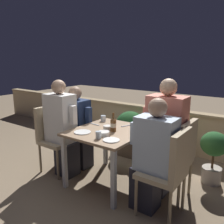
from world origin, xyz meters
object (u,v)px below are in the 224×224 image
at_px(person_white_polo, 62,128).
at_px(person_navy_jumper, 78,127).
at_px(chair_left_near, 53,132).
at_px(chair_right_near, 171,166).
at_px(chair_left_far, 68,127).
at_px(person_blue_shirt, 152,156).
at_px(chair_right_far, 179,153).
at_px(potted_plant, 214,152).
at_px(beer_bottle, 113,124).
at_px(person_coral_top, 163,138).

xyz_separation_m(person_white_polo, person_navy_jumper, (0.00, 0.30, -0.06)).
height_order(chair_left_near, chair_right_near, same).
height_order(chair_left_near, chair_left_far, same).
bearing_deg(person_blue_shirt, chair_right_far, 66.51).
distance_m(person_white_polo, chair_right_far, 1.56).
distance_m(chair_left_far, potted_plant, 2.06).
xyz_separation_m(chair_left_far, beer_bottle, (0.94, -0.15, 0.24)).
bearing_deg(potted_plant, chair_right_near, -100.76).
distance_m(person_white_polo, beer_bottle, 0.77).
height_order(person_white_polo, chair_left_far, person_white_polo).
xyz_separation_m(chair_left_near, person_navy_jumper, (0.20, 0.30, 0.04)).
xyz_separation_m(person_white_polo, person_blue_shirt, (1.37, -0.04, -0.05)).
bearing_deg(chair_left_far, chair_right_far, 0.51).
bearing_deg(beer_bottle, chair_left_near, -170.73).
distance_m(chair_left_near, chair_right_near, 1.77).
distance_m(person_navy_jumper, person_blue_shirt, 1.41).
height_order(chair_right_near, person_blue_shirt, person_blue_shirt).
distance_m(chair_left_near, person_white_polo, 0.22).
distance_m(chair_right_near, beer_bottle, 0.89).
distance_m(person_white_polo, person_coral_top, 1.37).
bearing_deg(person_navy_jumper, chair_right_near, -12.24).
xyz_separation_m(person_white_polo, chair_right_far, (1.52, 0.32, -0.10)).
bearing_deg(potted_plant, chair_left_far, -162.29).
relative_size(chair_right_near, potted_plant, 1.35).
bearing_deg(person_navy_jumper, person_white_polo, -90.08).
relative_size(chair_left_far, person_navy_jumper, 0.78).
height_order(chair_left_near, person_white_polo, person_white_polo).
bearing_deg(beer_bottle, chair_left_far, 171.01).
bearing_deg(person_white_polo, person_coral_top, 13.46).
bearing_deg(beer_bottle, chair_right_near, -12.98).
height_order(chair_left_far, person_navy_jumper, person_navy_jumper).
xyz_separation_m(person_navy_jumper, beer_bottle, (0.74, -0.15, 0.20)).
xyz_separation_m(person_white_polo, potted_plant, (1.76, 0.93, -0.24)).
bearing_deg(chair_left_far, chair_left_near, -89.31).
height_order(person_blue_shirt, potted_plant, person_blue_shirt).
height_order(person_navy_jumper, beer_bottle, person_navy_jumper).
height_order(person_navy_jumper, chair_right_far, person_navy_jumper).
distance_m(person_white_polo, person_navy_jumper, 0.31).
height_order(person_white_polo, person_navy_jumper, person_white_polo).
height_order(chair_left_far, chair_right_far, same).
distance_m(chair_left_near, person_coral_top, 1.57).
bearing_deg(chair_right_far, chair_left_far, -179.49).
bearing_deg(person_coral_top, person_navy_jumper, -179.34).
bearing_deg(person_white_polo, chair_left_near, -180.00).
bearing_deg(chair_left_far, chair_right_near, -10.87).
bearing_deg(potted_plant, chair_left_near, -154.60).
bearing_deg(person_white_polo, person_navy_jumper, 89.92).
height_order(person_navy_jumper, person_blue_shirt, person_blue_shirt).
relative_size(chair_left_near, beer_bottle, 4.03).
height_order(person_blue_shirt, chair_right_far, person_blue_shirt).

